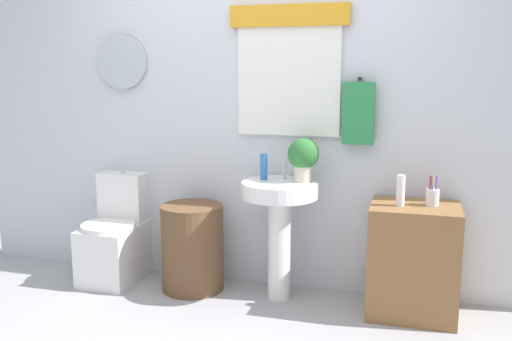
{
  "coord_description": "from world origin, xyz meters",
  "views": [
    {
      "loc": [
        1.05,
        -2.59,
        1.51
      ],
      "look_at": [
        0.08,
        0.8,
        0.87
      ],
      "focal_mm": 39.2,
      "sensor_mm": 36.0,
      "label": 1
    }
  ],
  "objects_px": {
    "pedestal_sink": "(279,213)",
    "toothbrush_cup": "(432,197)",
    "potted_plant": "(303,157)",
    "soap_bottle": "(264,167)",
    "wooden_cabinet": "(413,260)",
    "laundry_hamper": "(192,247)",
    "toilet": "(116,239)",
    "lotion_bottle": "(401,190)"
  },
  "relations": [
    {
      "from": "pedestal_sink",
      "to": "toothbrush_cup",
      "type": "xyz_separation_m",
      "value": [
        0.94,
        0.02,
        0.16
      ]
    },
    {
      "from": "potted_plant",
      "to": "pedestal_sink",
      "type": "bearing_deg",
      "value": -156.8
    },
    {
      "from": "soap_bottle",
      "to": "pedestal_sink",
      "type": "bearing_deg",
      "value": -22.62
    },
    {
      "from": "wooden_cabinet",
      "to": "pedestal_sink",
      "type": "bearing_deg",
      "value": -180.0
    },
    {
      "from": "potted_plant",
      "to": "soap_bottle",
      "type": "bearing_deg",
      "value": -177.8
    },
    {
      "from": "wooden_cabinet",
      "to": "laundry_hamper",
      "type": "bearing_deg",
      "value": 180.0
    },
    {
      "from": "potted_plant",
      "to": "toothbrush_cup",
      "type": "height_order",
      "value": "potted_plant"
    },
    {
      "from": "pedestal_sink",
      "to": "toothbrush_cup",
      "type": "height_order",
      "value": "toothbrush_cup"
    },
    {
      "from": "pedestal_sink",
      "to": "toothbrush_cup",
      "type": "relative_size",
      "value": 4.29
    },
    {
      "from": "toilet",
      "to": "toothbrush_cup",
      "type": "height_order",
      "value": "toothbrush_cup"
    },
    {
      "from": "potted_plant",
      "to": "lotion_bottle",
      "type": "relative_size",
      "value": 1.51
    },
    {
      "from": "soap_bottle",
      "to": "toothbrush_cup",
      "type": "relative_size",
      "value": 0.93
    },
    {
      "from": "laundry_hamper",
      "to": "toothbrush_cup",
      "type": "distance_m",
      "value": 1.63
    },
    {
      "from": "wooden_cabinet",
      "to": "soap_bottle",
      "type": "xyz_separation_m",
      "value": [
        -0.97,
        0.05,
        0.53
      ]
    },
    {
      "from": "wooden_cabinet",
      "to": "potted_plant",
      "type": "distance_m",
      "value": 0.94
    },
    {
      "from": "toothbrush_cup",
      "to": "potted_plant",
      "type": "bearing_deg",
      "value": 177.16
    },
    {
      "from": "pedestal_sink",
      "to": "toothbrush_cup",
      "type": "bearing_deg",
      "value": 1.21
    },
    {
      "from": "toilet",
      "to": "laundry_hamper",
      "type": "relative_size",
      "value": 1.31
    },
    {
      "from": "pedestal_sink",
      "to": "soap_bottle",
      "type": "height_order",
      "value": "soap_bottle"
    },
    {
      "from": "toothbrush_cup",
      "to": "lotion_bottle",
      "type": "bearing_deg",
      "value": -162.16
    },
    {
      "from": "pedestal_sink",
      "to": "wooden_cabinet",
      "type": "relative_size",
      "value": 1.14
    },
    {
      "from": "pedestal_sink",
      "to": "lotion_bottle",
      "type": "xyz_separation_m",
      "value": [
        0.76,
        -0.04,
        0.2
      ]
    },
    {
      "from": "laundry_hamper",
      "to": "pedestal_sink",
      "type": "xyz_separation_m",
      "value": [
        0.62,
        -0.0,
        0.29
      ]
    },
    {
      "from": "laundry_hamper",
      "to": "toothbrush_cup",
      "type": "xyz_separation_m",
      "value": [
        1.56,
        0.02,
        0.45
      ]
    },
    {
      "from": "wooden_cabinet",
      "to": "soap_bottle",
      "type": "bearing_deg",
      "value": 177.05
    },
    {
      "from": "lotion_bottle",
      "to": "potted_plant",
      "type": "bearing_deg",
      "value": 170.81
    },
    {
      "from": "toilet",
      "to": "wooden_cabinet",
      "type": "xyz_separation_m",
      "value": [
        2.08,
        -0.03,
        0.05
      ]
    },
    {
      "from": "toilet",
      "to": "pedestal_sink",
      "type": "bearing_deg",
      "value": -1.61
    },
    {
      "from": "toothbrush_cup",
      "to": "toilet",
      "type": "bearing_deg",
      "value": 179.62
    },
    {
      "from": "pedestal_sink",
      "to": "toilet",
      "type": "bearing_deg",
      "value": 178.39
    },
    {
      "from": "laundry_hamper",
      "to": "lotion_bottle",
      "type": "height_order",
      "value": "lotion_bottle"
    },
    {
      "from": "toilet",
      "to": "lotion_bottle",
      "type": "xyz_separation_m",
      "value": [
        1.99,
        -0.07,
        0.5
      ]
    },
    {
      "from": "soap_bottle",
      "to": "toothbrush_cup",
      "type": "xyz_separation_m",
      "value": [
        1.06,
        -0.03,
        -0.13
      ]
    },
    {
      "from": "wooden_cabinet",
      "to": "toothbrush_cup",
      "type": "distance_m",
      "value": 0.41
    },
    {
      "from": "toothbrush_cup",
      "to": "soap_bottle",
      "type": "bearing_deg",
      "value": 178.39
    },
    {
      "from": "wooden_cabinet",
      "to": "toilet",
      "type": "bearing_deg",
      "value": 179.05
    },
    {
      "from": "toilet",
      "to": "potted_plant",
      "type": "relative_size",
      "value": 2.74
    },
    {
      "from": "soap_bottle",
      "to": "lotion_bottle",
      "type": "xyz_separation_m",
      "value": [
        0.88,
        -0.09,
        -0.09
      ]
    },
    {
      "from": "soap_bottle",
      "to": "lotion_bottle",
      "type": "relative_size",
      "value": 0.91
    },
    {
      "from": "wooden_cabinet",
      "to": "soap_bottle",
      "type": "distance_m",
      "value": 1.11
    },
    {
      "from": "toilet",
      "to": "potted_plant",
      "type": "distance_m",
      "value": 1.52
    },
    {
      "from": "pedestal_sink",
      "to": "soap_bottle",
      "type": "bearing_deg",
      "value": 157.38
    }
  ]
}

